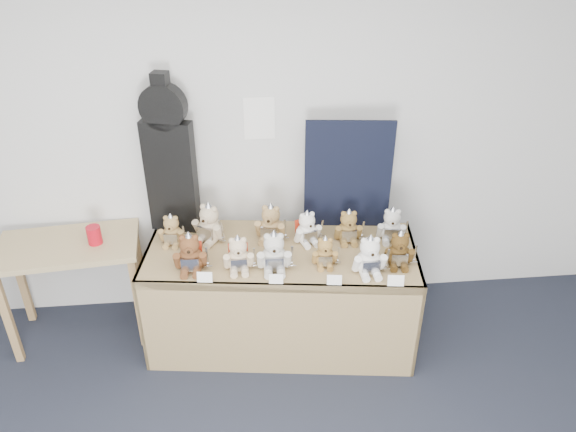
{
  "coord_description": "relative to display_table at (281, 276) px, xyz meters",
  "views": [
    {
      "loc": [
        0.13,
        -1.11,
        2.88
      ],
      "look_at": [
        0.42,
        1.9,
        1.08
      ],
      "focal_mm": 35.0,
      "sensor_mm": 36.0,
      "label": 1
    }
  ],
  "objects": [
    {
      "name": "entry_card_d",
      "position": [
        0.67,
        -0.38,
        0.2
      ],
      "size": [
        0.1,
        0.03,
        0.07
      ],
      "primitive_type": "cube",
      "rotation": [
        -0.24,
        0.0,
        -0.13
      ],
      "color": "white",
      "rests_on": "display_table"
    },
    {
      "name": "teddy_front_far_left",
      "position": [
        -0.58,
        -0.08,
        0.28
      ],
      "size": [
        0.24,
        0.2,
        0.29
      ],
      "rotation": [
        0.0,
        0.0,
        -0.03
      ],
      "color": "brown",
      "rests_on": "display_table"
    },
    {
      "name": "teddy_back_right",
      "position": [
        0.48,
        0.15,
        0.27
      ],
      "size": [
        0.21,
        0.17,
        0.26
      ],
      "rotation": [
        0.0,
        0.0,
        -0.04
      ],
      "color": "olive",
      "rests_on": "display_table"
    },
    {
      "name": "side_table",
      "position": [
        -1.43,
        0.27,
        0.05
      ],
      "size": [
        0.98,
        0.61,
        0.78
      ],
      "rotation": [
        0.0,
        0.0,
        0.1
      ],
      "color": "#987C52",
      "rests_on": "floor"
    },
    {
      "name": "guitar_case",
      "position": [
        -0.7,
        0.44,
        0.71
      ],
      "size": [
        0.36,
        0.19,
        1.12
      ],
      "rotation": [
        0.0,
        0.0,
        -0.26
      ],
      "color": "black",
      "rests_on": "display_table"
    },
    {
      "name": "teddy_back_end",
      "position": [
        0.77,
        0.14,
        0.27
      ],
      "size": [
        0.22,
        0.19,
        0.27
      ],
      "rotation": [
        0.0,
        0.0,
        -0.18
      ],
      "color": "silver",
      "rests_on": "display_table"
    },
    {
      "name": "teddy_front_end",
      "position": [
        0.75,
        -0.16,
        0.27
      ],
      "size": [
        0.22,
        0.19,
        0.27
      ],
      "rotation": [
        0.0,
        0.0,
        -0.14
      ],
      "color": "#4E371A",
      "rests_on": "display_table"
    },
    {
      "name": "room_shell",
      "position": [
        -0.09,
        0.57,
        0.91
      ],
      "size": [
        6.0,
        6.0,
        6.0
      ],
      "color": "silver",
      "rests_on": "floor"
    },
    {
      "name": "teddy_back_centre_left",
      "position": [
        -0.05,
        0.22,
        0.28
      ],
      "size": [
        0.24,
        0.23,
        0.29
      ],
      "rotation": [
        0.0,
        0.0,
        -0.3
      ],
      "color": "tan",
      "rests_on": "display_table"
    },
    {
      "name": "teddy_front_right",
      "position": [
        0.27,
        -0.12,
        0.25
      ],
      "size": [
        0.19,
        0.15,
        0.23
      ],
      "rotation": [
        0.0,
        0.0,
        -0.07
      ],
      "color": "olive",
      "rests_on": "display_table"
    },
    {
      "name": "red_cup",
      "position": [
        -1.24,
        0.26,
        0.24
      ],
      "size": [
        0.1,
        0.1,
        0.13
      ],
      "primitive_type": "cylinder",
      "color": "#B40C1B",
      "rests_on": "side_table"
    },
    {
      "name": "teddy_back_far_left",
      "position": [
        -0.72,
        0.24,
        0.26
      ],
      "size": [
        0.2,
        0.17,
        0.24
      ],
      "rotation": [
        0.0,
        0.0,
        -0.14
      ],
      "color": "#9C7B49",
      "rests_on": "display_table"
    },
    {
      "name": "teddy_front_left",
      "position": [
        -0.27,
        -0.11,
        0.27
      ],
      "size": [
        0.22,
        0.18,
        0.27
      ],
      "rotation": [
        0.0,
        0.0,
        0.02
      ],
      "color": "beige",
      "rests_on": "display_table"
    },
    {
      "name": "teddy_front_centre",
      "position": [
        -0.05,
        -0.13,
        0.28
      ],
      "size": [
        0.25,
        0.2,
        0.3
      ],
      "rotation": [
        0.0,
        0.0,
        -0.04
      ],
      "color": "beige",
      "rests_on": "display_table"
    },
    {
      "name": "entry_card_a",
      "position": [
        -0.49,
        -0.23,
        0.2
      ],
      "size": [
        0.1,
        0.03,
        0.07
      ],
      "primitive_type": "cube",
      "rotation": [
        -0.24,
        0.0,
        -0.13
      ],
      "color": "white",
      "rests_on": "display_table"
    },
    {
      "name": "teddy_front_far_right",
      "position": [
        0.54,
        -0.22,
        0.28
      ],
      "size": [
        0.24,
        0.19,
        0.29
      ],
      "rotation": [
        0.0,
        0.0,
        0.03
      ],
      "color": "white",
      "rests_on": "display_table"
    },
    {
      "name": "teddy_back_centre_right",
      "position": [
        0.2,
        0.16,
        0.27
      ],
      "size": [
        0.22,
        0.2,
        0.26
      ],
      "rotation": [
        0.0,
        0.0,
        0.29
      ],
      "color": "white",
      "rests_on": "display_table"
    },
    {
      "name": "entry_card_c",
      "position": [
        0.3,
        -0.33,
        0.2
      ],
      "size": [
        0.09,
        0.03,
        0.06
      ],
      "primitive_type": "cube",
      "rotation": [
        -0.24,
        0.0,
        -0.13
      ],
      "color": "white",
      "rests_on": "display_table"
    },
    {
      "name": "teddy_back_left",
      "position": [
        -0.46,
        0.25,
        0.29
      ],
      "size": [
        0.25,
        0.25,
        0.31
      ],
      "rotation": [
        0.0,
        0.0,
        -0.53
      ],
      "color": "#BFAB8B",
      "rests_on": "display_table"
    },
    {
      "name": "navy_board",
      "position": [
        0.5,
        0.35,
        0.56
      ],
      "size": [
        0.6,
        0.09,
        0.8
      ],
      "primitive_type": "cube",
      "rotation": [
        0.0,
        0.0,
        -0.11
      ],
      "color": "black",
      "rests_on": "display_table"
    },
    {
      "name": "display_table",
      "position": [
        0.0,
        0.0,
        0.0
      ],
      "size": [
        1.9,
        0.99,
        0.76
      ],
      "rotation": [
        0.0,
        0.0,
        -0.13
      ],
      "color": "olive",
      "rests_on": "floor"
    },
    {
      "name": "entry_card_b",
      "position": [
        -0.05,
        -0.28,
        0.2
      ],
      "size": [
        0.09,
        0.03,
        0.06
      ],
      "primitive_type": "cube",
      "rotation": [
        -0.24,
        0.0,
        -0.13
      ],
      "color": "white",
      "rests_on": "display_table"
    }
  ]
}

